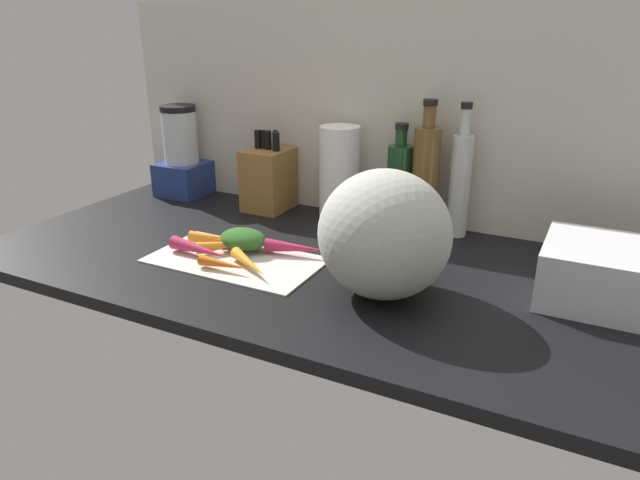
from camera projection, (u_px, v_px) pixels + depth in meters
The scene contains 20 objects.
ground_plane at pixel (320, 266), 141.34cm from camera, with size 170.00×80.00×3.00cm, color black.
wall_back at pixel (382, 114), 161.94cm from camera, with size 170.00×3.00×60.00cm, color beige.
cutting_board at pixel (235, 259), 140.28cm from camera, with size 41.66×22.94×0.80cm, color beige.
carrot_0 at pixel (246, 244), 145.65cm from camera, with size 2.14×2.14×12.29cm, color #B2264C.
carrot_1 at pixel (221, 241), 147.24cm from camera, with size 2.43×2.43×17.99cm, color orange.
carrot_2 at pixel (249, 263), 133.26cm from camera, with size 2.85×2.85×15.48cm, color orange.
carrot_3 at pixel (222, 239), 147.72cm from camera, with size 2.99×2.99×17.67cm, color orange.
carrot_4 at pixel (200, 249), 140.45cm from camera, with size 3.48×3.48×17.96cm, color #B2264C.
carrot_5 at pixel (228, 245), 143.90cm from camera, with size 3.08×3.08×15.68cm, color orange.
carrot_6 at pixel (297, 248), 141.45cm from camera, with size 3.44×3.44×16.03cm, color #B2264C.
carrot_7 at pixel (224, 264), 133.06cm from camera, with size 2.61×2.61×12.97cm, color orange.
carrot_greens_pile at pixel (243, 239), 144.59cm from camera, with size 12.30×9.46×5.20cm, color #2D6023.
winter_squash at pixel (384, 235), 118.67cm from camera, with size 27.88×26.39×27.20cm, color #B2B7A8.
knife_block at pixel (269, 178), 175.26cm from camera, with size 12.25×14.78×24.00cm.
blender_appliance at pixel (182, 157), 188.77cm from camera, with size 14.82×14.82×29.22cm.
paper_towel_roll at pixel (339, 174), 164.15cm from camera, with size 11.39×11.39×27.21cm, color white.
bottle_0 at pixel (399, 184), 158.87cm from camera, with size 6.91×6.91×29.09cm.
bottle_1 at pixel (425, 178), 153.51cm from camera, with size 7.11×7.11×35.94cm.
bottle_2 at pixel (460, 182), 151.93cm from camera, with size 5.54×5.54×35.46cm.
dish_rack at pixel (615, 276), 117.47cm from camera, with size 28.27×23.15×12.25cm, color silver.
Camera 1 is at (58.68, -115.44, 55.46)cm, focal length 32.39 mm.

